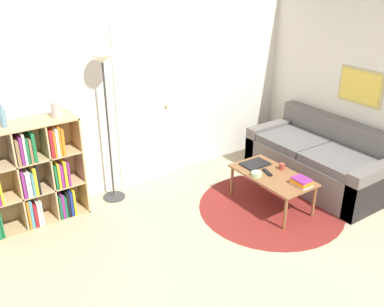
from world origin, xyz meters
name	(u,v)px	position (x,y,z in m)	size (l,w,h in m)	color
ground_plane	(291,301)	(0.00, 0.00, 0.00)	(14.00, 14.00, 0.00)	tan
wall_back	(137,85)	(0.00, 2.69, 1.29)	(7.56, 0.11, 2.60)	silver
wall_right	(352,80)	(2.30, 1.33, 1.30)	(0.08, 5.66, 2.60)	silver
rug	(271,207)	(0.92, 1.20, 0.00)	(1.69, 1.69, 0.01)	maroon
bookshelf	(31,176)	(-1.43, 2.47, 0.57)	(1.05, 0.34, 1.16)	tan
floor_lamp	(105,88)	(-0.50, 2.47, 1.39)	(0.27, 0.27, 1.76)	#333333
couch	(320,161)	(1.89, 1.33, 0.29)	(0.87, 1.80, 0.82)	#66605B
coffee_table	(272,178)	(0.95, 1.24, 0.37)	(0.53, 0.97, 0.42)	brown
laptop	(255,164)	(0.95, 1.54, 0.43)	(0.33, 0.23, 0.02)	black
bowl	(257,174)	(0.77, 1.32, 0.44)	(0.12, 0.12, 0.05)	#9ED193
book_stack_on_table	(302,182)	(1.03, 0.88, 0.45)	(0.17, 0.21, 0.08)	silver
cup	(282,166)	(1.13, 1.27, 0.45)	(0.07, 0.07, 0.07)	#A33D33
remote	(267,172)	(0.92, 1.30, 0.43)	(0.09, 0.18, 0.02)	black
bottle_right	(3,118)	(-1.58, 2.49, 1.26)	(0.06, 0.06, 0.23)	#6B93A3
vase_on_shelf	(57,109)	(-1.05, 2.47, 1.24)	(0.11, 0.11, 0.17)	#B7B2A8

